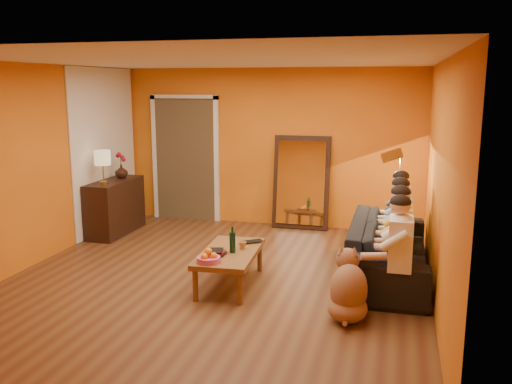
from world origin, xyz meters
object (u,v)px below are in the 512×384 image
(person_far_left, at_px, (400,252))
(person_far_right, at_px, (400,216))
(mirror_frame, at_px, (301,182))
(person_mid_right, at_px, (400,226))
(person_mid_left, at_px, (400,238))
(sideboard, at_px, (115,207))
(tumbler, at_px, (242,245))
(dog, at_px, (349,284))
(sofa, at_px, (388,248))
(wine_bottle, at_px, (232,240))
(floor_lamp, at_px, (399,203))
(vase, at_px, (121,171))
(laptop, at_px, (252,243))
(coffee_table, at_px, (230,268))
(table_lamp, at_px, (103,167))

(person_far_left, distance_m, person_far_right, 1.65)
(mirror_frame, distance_m, person_mid_right, 2.46)
(mirror_frame, relative_size, person_mid_left, 1.25)
(sideboard, bearing_deg, tumbler, -31.95)
(dog, relative_size, person_far_right, 0.60)
(mirror_frame, distance_m, sideboard, 3.01)
(sofa, bearing_deg, person_mid_left, -163.89)
(wine_bottle, bearing_deg, sideboard, 144.66)
(floor_lamp, height_order, vase, floor_lamp)
(vase, bearing_deg, sideboard, -90.00)
(laptop, bearing_deg, person_far_left, -54.57)
(person_mid_left, distance_m, wine_bottle, 1.92)
(sofa, height_order, dog, dog)
(dog, bearing_deg, sideboard, 138.36)
(dog, height_order, person_mid_left, person_mid_left)
(person_mid_left, bearing_deg, sideboard, 162.86)
(wine_bottle, bearing_deg, tumbler, 67.62)
(sideboard, height_order, sofa, sideboard)
(mirror_frame, bearing_deg, coffee_table, -96.91)
(sideboard, relative_size, person_mid_right, 0.97)
(sofa, bearing_deg, person_mid_right, -52.43)
(person_mid_left, relative_size, wine_bottle, 3.94)
(coffee_table, distance_m, dog, 1.56)
(coffee_table, bearing_deg, person_mid_left, 7.74)
(floor_lamp, height_order, tumbler, floor_lamp)
(wine_bottle, bearing_deg, floor_lamp, 45.05)
(tumbler, xyz_separation_m, laptop, (0.06, 0.23, -0.03))
(coffee_table, relative_size, person_mid_left, 1.00)
(table_lamp, xyz_separation_m, coffee_table, (2.45, -1.42, -0.90))
(sideboard, relative_size, table_lamp, 2.31)
(mirror_frame, xyz_separation_m, table_lamp, (-2.79, -1.38, 0.34))
(laptop, bearing_deg, wine_bottle, -145.80)
(person_mid_left, bearing_deg, dog, -116.67)
(mirror_frame, relative_size, laptop, 5.18)
(person_far_right, bearing_deg, coffee_table, -142.45)
(mirror_frame, bearing_deg, person_mid_right, -49.92)
(person_mid_left, bearing_deg, coffee_table, -168.93)
(sofa, relative_size, person_mid_left, 1.93)
(mirror_frame, distance_m, coffee_table, 2.88)
(coffee_table, height_order, laptop, laptop)
(floor_lamp, bearing_deg, table_lamp, -175.03)
(vase, bearing_deg, person_mid_right, -13.48)
(floor_lamp, xyz_separation_m, laptop, (-1.71, -1.44, -0.29))
(wine_bottle, bearing_deg, table_lamp, 149.50)
(person_far_left, bearing_deg, floor_lamp, 90.87)
(tumbler, bearing_deg, laptop, 75.38)
(mirror_frame, relative_size, coffee_table, 1.25)
(floor_lamp, relative_size, person_far_right, 1.18)
(sideboard, bearing_deg, dog, -30.67)
(person_mid_left, distance_m, laptop, 1.75)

